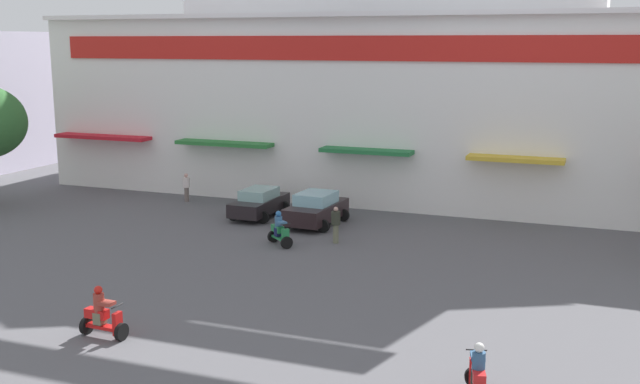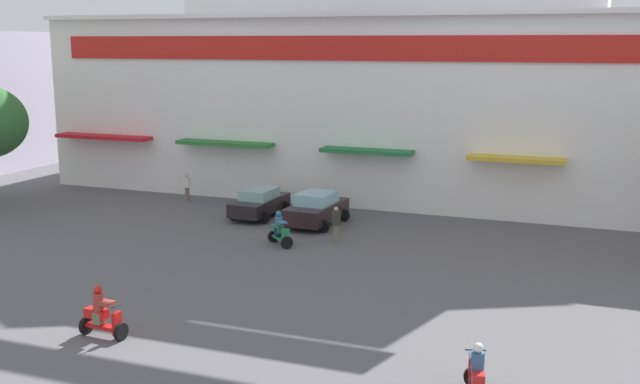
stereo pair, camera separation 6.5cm
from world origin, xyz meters
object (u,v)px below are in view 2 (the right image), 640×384
parked_car_1 (316,209)px  pedestrian_0 (187,186)px  scooter_rider_6 (280,231)px  scooter_rider_4 (477,375)px  pedestrian_1 (336,223)px  parked_car_0 (260,203)px  scooter_rider_1 (102,316)px

parked_car_1 → pedestrian_0: parked_car_1 is taller
scooter_rider_6 → pedestrian_0: 10.56m
pedestrian_0 → parked_car_1: bearing=-16.1°
parked_car_1 → scooter_rider_6: parked_car_1 is taller
pedestrian_0 → scooter_rider_4: bearing=-43.3°
pedestrian_0 → pedestrian_1: pedestrian_1 is taller
pedestrian_1 → parked_car_1: bearing=125.9°
parked_car_0 → scooter_rider_1: (2.44, -15.72, -0.08)m
scooter_rider_4 → pedestrian_1: (-8.13, 12.37, 0.29)m
scooter_rider_4 → scooter_rider_6: size_ratio=0.99×
pedestrian_1 → scooter_rider_1: bearing=-102.7°
parked_car_0 → pedestrian_0: (-5.26, 1.88, 0.15)m
parked_car_1 → scooter_rider_1: bearing=-93.0°
parked_car_0 → scooter_rider_1: 15.91m
scooter_rider_4 → pedestrian_1: bearing=123.3°
scooter_rider_4 → scooter_rider_6: 15.14m
parked_car_0 → parked_car_1: parked_car_1 is taller
parked_car_0 → scooter_rider_1: size_ratio=2.50×
pedestrian_1 → scooter_rider_6: bearing=-149.9°
pedestrian_0 → pedestrian_1: bearing=-26.3°
parked_car_0 → scooter_rider_4: size_ratio=2.65×
parked_car_0 → scooter_rider_4: scooter_rider_4 is taller
parked_car_1 → parked_car_0: bearing=170.0°
scooter_rider_6 → parked_car_1: bearing=88.4°
scooter_rider_4 → pedestrian_1: size_ratio=0.92×
parked_car_0 → scooter_rider_4: 20.61m
parked_car_1 → pedestrian_0: bearing=163.9°
pedestrian_0 → scooter_rider_1: bearing=-66.4°
scooter_rider_6 → pedestrian_1: size_ratio=0.93×
pedestrian_0 → scooter_rider_6: bearing=-37.4°
scooter_rider_6 → pedestrian_0: (-8.39, 6.41, 0.25)m
parked_car_1 → pedestrian_1: pedestrian_1 is taller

